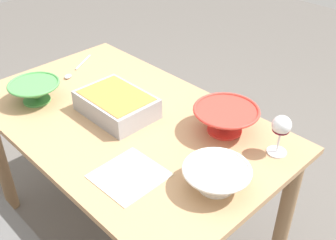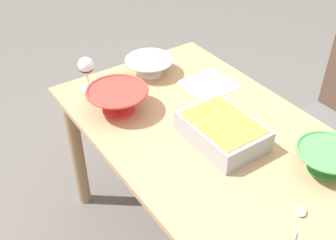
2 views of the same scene
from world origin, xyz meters
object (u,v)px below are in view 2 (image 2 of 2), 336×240
at_px(serving_bowl, 118,99).
at_px(serving_spoon, 298,226).
at_px(napkin, 209,84).
at_px(small_bowl, 327,159).
at_px(dining_table, 211,156).
at_px(mixing_bowl, 149,65).
at_px(casserole_dish, 223,130).
at_px(wine_glass, 86,68).

xyz_separation_m(serving_bowl, serving_spoon, (-0.84, -0.15, -0.05)).
bearing_deg(serving_spoon, napkin, -20.38).
xyz_separation_m(serving_spoon, napkin, (0.78, -0.29, -0.01)).
distance_m(small_bowl, napkin, 0.67).
bearing_deg(dining_table, mixing_bowl, -4.40).
distance_m(casserole_dish, small_bowl, 0.38).
height_order(casserole_dish, mixing_bowl, casserole_dish).
distance_m(casserole_dish, serving_bowl, 0.46).
xyz_separation_m(dining_table, napkin, (0.29, -0.21, 0.12)).
height_order(wine_glass, mixing_bowl, wine_glass).
bearing_deg(casserole_dish, napkin, -32.16).
bearing_deg(casserole_dish, dining_table, 1.84).
distance_m(serving_bowl, serving_spoon, 0.86).
xyz_separation_m(small_bowl, napkin, (0.66, -0.02, -0.05)).
bearing_deg(dining_table, serving_spoon, 171.05).
distance_m(casserole_dish, serving_spoon, 0.46).
distance_m(mixing_bowl, small_bowl, 0.92).
distance_m(mixing_bowl, serving_bowl, 0.32).
bearing_deg(mixing_bowl, serving_spoon, 173.38).
bearing_deg(dining_table, casserole_dish, -178.16).
relative_size(serving_spoon, napkin, 1.11).
height_order(dining_table, wine_glass, wine_glass).
bearing_deg(napkin, wine_glass, 59.18).
height_order(mixing_bowl, serving_spoon, mixing_bowl).
bearing_deg(serving_bowl, dining_table, -146.61).
height_order(dining_table, mixing_bowl, mixing_bowl).
xyz_separation_m(casserole_dish, mixing_bowl, (0.58, -0.04, -0.00)).
xyz_separation_m(dining_table, serving_bowl, (0.35, 0.23, 0.18)).
bearing_deg(wine_glass, serving_bowl, -172.27).
relative_size(dining_table, wine_glass, 8.53).
distance_m(wine_glass, small_bowl, 1.05).
height_order(mixing_bowl, serving_bowl, serving_bowl).
relative_size(wine_glass, casserole_dish, 0.50).
bearing_deg(mixing_bowl, dining_table, 175.60).
height_order(dining_table, serving_spoon, serving_spoon).
bearing_deg(small_bowl, wine_glass, 25.46).
distance_m(casserole_dish, napkin, 0.40).
relative_size(serving_bowl, serving_spoon, 1.05).
distance_m(mixing_bowl, napkin, 0.30).
height_order(casserole_dish, serving_bowl, serving_bowl).
xyz_separation_m(small_bowl, serving_bowl, (0.72, 0.42, 0.01)).
xyz_separation_m(mixing_bowl, serving_spoon, (-1.02, 0.12, -0.04)).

